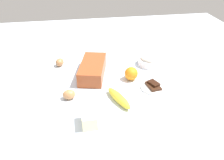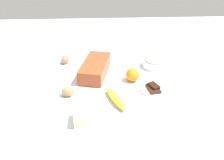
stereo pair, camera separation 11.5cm
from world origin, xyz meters
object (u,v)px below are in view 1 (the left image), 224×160
egg_near_butter (60,62)px  loaf_pan (93,69)px  orange_fruit (131,74)px  chocolate_plate (153,87)px  butter_block (89,119)px  banana (119,98)px  egg_beside_bowl (69,95)px  flour_bowl (149,60)px

egg_near_butter → loaf_pan: bearing=-127.3°
orange_fruit → chocolate_plate: (-0.11, -0.10, -0.03)m
loaf_pan → butter_block: (-0.41, 0.05, -0.01)m
banana → egg_beside_bowl: bearing=75.7°
orange_fruit → chocolate_plate: 0.15m
banana → orange_fruit: 0.22m
flour_bowl → egg_beside_bowl: size_ratio=2.25×
butter_block → egg_near_butter: butter_block is taller
chocolate_plate → loaf_pan: bearing=58.1°
butter_block → orange_fruit: bearing=-38.5°
loaf_pan → chocolate_plate: 0.36m
loaf_pan → flour_bowl: loaf_pan is taller
butter_block → chocolate_plate: 0.42m
flour_bowl → banana: flour_bowl is taller
flour_bowl → egg_beside_bowl: bearing=119.3°
orange_fruit → butter_block: (-0.33, 0.26, -0.01)m
loaf_pan → egg_beside_bowl: loaf_pan is taller
banana → orange_fruit: orange_fruit is taller
loaf_pan → banana: bearing=-146.1°
flour_bowl → banana: (-0.34, 0.26, -0.01)m
orange_fruit → butter_block: size_ratio=0.83×
butter_block → egg_beside_bowl: (0.20, 0.08, -0.01)m
butter_block → egg_near_butter: bearing=14.1°
egg_near_butter → chocolate_plate: egg_near_butter is taller
loaf_pan → flour_bowl: size_ratio=2.15×
orange_fruit → chocolate_plate: bearing=-138.1°
banana → loaf_pan: bearing=20.7°
loaf_pan → orange_fruit: loaf_pan is taller
banana → butter_block: (-0.14, 0.15, 0.01)m
loaf_pan → orange_fruit: 0.22m
flour_bowl → egg_near_butter: size_ratio=2.28×
flour_bowl → egg_near_butter: flour_bowl is taller
orange_fruit → egg_beside_bowl: (-0.13, 0.34, -0.01)m
egg_beside_bowl → loaf_pan: bearing=-33.2°
orange_fruit → chocolate_plate: size_ratio=0.58×
egg_beside_bowl → orange_fruit: bearing=-69.7°
orange_fruit → loaf_pan: bearing=68.5°
banana → egg_near_butter: (0.42, 0.29, 0.00)m
banana → orange_fruit: size_ratio=2.53×
egg_beside_bowl → egg_near_butter: bearing=8.8°
flour_bowl → chocolate_plate: size_ratio=1.08×
flour_bowl → orange_fruit: (-0.15, 0.15, 0.00)m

